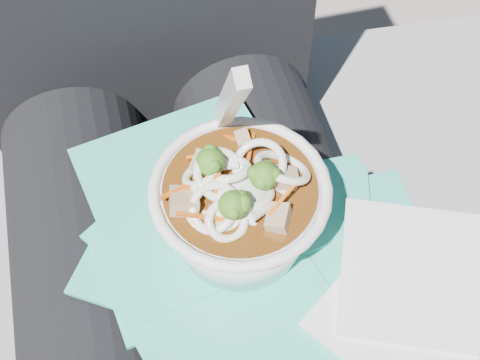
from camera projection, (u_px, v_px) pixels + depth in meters
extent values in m
cube|color=slate|center=(190.00, 299.00, 0.93)|extent=(1.03, 0.57, 0.45)
cylinder|color=black|center=(103.00, 333.00, 0.59)|extent=(0.15, 0.48, 0.15)
cylinder|color=black|center=(300.00, 286.00, 0.62)|extent=(0.15, 0.48, 0.15)
cube|color=#2CBAA3|center=(304.00, 215.00, 0.57)|extent=(0.13, 0.11, 0.00)
cube|color=#2CBAA3|center=(323.00, 265.00, 0.54)|extent=(0.19, 0.15, 0.00)
cube|color=#2CBAA3|center=(200.00, 222.00, 0.56)|extent=(0.20, 0.20, 0.00)
cube|color=#2CBAA3|center=(188.00, 252.00, 0.55)|extent=(0.20, 0.20, 0.00)
cube|color=#2CBAA3|center=(237.00, 292.00, 0.53)|extent=(0.15, 0.16, 0.00)
cube|color=#2CBAA3|center=(268.00, 262.00, 0.54)|extent=(0.22, 0.24, 0.00)
cube|color=#2CBAA3|center=(191.00, 257.00, 0.54)|extent=(0.16, 0.13, 0.00)
cube|color=#2CBAA3|center=(255.00, 281.00, 0.53)|extent=(0.23, 0.23, 0.00)
cube|color=#2CBAA3|center=(247.00, 334.00, 0.50)|extent=(0.19, 0.19, 0.00)
cube|color=#2CBAA3|center=(193.00, 195.00, 0.57)|extent=(0.20, 0.21, 0.00)
cube|color=white|center=(406.00, 318.00, 0.50)|extent=(0.16, 0.16, 0.00)
cube|color=white|center=(419.00, 273.00, 0.52)|extent=(0.16, 0.16, 0.00)
torus|color=white|center=(240.00, 189.00, 0.48)|extent=(0.13, 0.13, 0.01)
cylinder|color=#4B270A|center=(240.00, 192.00, 0.49)|extent=(0.11, 0.11, 0.01)
torus|color=white|center=(259.00, 165.00, 0.48)|extent=(0.06, 0.06, 0.03)
torus|color=white|center=(216.00, 209.00, 0.46)|extent=(0.04, 0.04, 0.03)
torus|color=white|center=(268.00, 207.00, 0.47)|extent=(0.05, 0.05, 0.03)
torus|color=white|center=(229.00, 169.00, 0.48)|extent=(0.04, 0.04, 0.02)
torus|color=white|center=(248.00, 198.00, 0.48)|extent=(0.05, 0.05, 0.01)
torus|color=white|center=(202.00, 174.00, 0.48)|extent=(0.03, 0.03, 0.03)
torus|color=white|center=(221.00, 175.00, 0.48)|extent=(0.06, 0.06, 0.03)
torus|color=white|center=(282.00, 168.00, 0.48)|extent=(0.05, 0.05, 0.04)
torus|color=white|center=(246.00, 192.00, 0.47)|extent=(0.06, 0.05, 0.03)
torus|color=white|center=(211.00, 208.00, 0.47)|extent=(0.05, 0.05, 0.03)
torus|color=white|center=(227.00, 221.00, 0.46)|extent=(0.04, 0.04, 0.02)
cylinder|color=white|center=(222.00, 166.00, 0.48)|extent=(0.03, 0.01, 0.01)
cylinder|color=white|center=(261.00, 212.00, 0.46)|extent=(0.02, 0.02, 0.01)
cylinder|color=white|center=(220.00, 213.00, 0.46)|extent=(0.03, 0.02, 0.01)
cylinder|color=#7BA34F|center=(263.00, 185.00, 0.48)|extent=(0.01, 0.01, 0.01)
sphere|color=#2C6216|center=(264.00, 175.00, 0.47)|extent=(0.02, 0.02, 0.02)
sphere|color=#2C6216|center=(261.00, 182.00, 0.46)|extent=(0.01, 0.01, 0.01)
sphere|color=#2C6216|center=(274.00, 174.00, 0.46)|extent=(0.01, 0.01, 0.01)
sphere|color=#2C6216|center=(254.00, 173.00, 0.46)|extent=(0.01, 0.01, 0.01)
sphere|color=#2C6216|center=(267.00, 167.00, 0.47)|extent=(0.01, 0.01, 0.01)
cylinder|color=#7BA34F|center=(211.00, 172.00, 0.48)|extent=(0.01, 0.01, 0.01)
sphere|color=#2C6216|center=(210.00, 162.00, 0.47)|extent=(0.02, 0.02, 0.02)
sphere|color=#2C6216|center=(214.00, 166.00, 0.47)|extent=(0.01, 0.01, 0.01)
sphere|color=#2C6216|center=(209.00, 169.00, 0.47)|extent=(0.01, 0.01, 0.01)
sphere|color=#2C6216|center=(215.00, 155.00, 0.48)|extent=(0.01, 0.01, 0.01)
sphere|color=#2C6216|center=(210.00, 151.00, 0.47)|extent=(0.01, 0.01, 0.01)
cylinder|color=#7BA34F|center=(233.00, 214.00, 0.46)|extent=(0.01, 0.01, 0.01)
sphere|color=#2C6216|center=(233.00, 205.00, 0.45)|extent=(0.02, 0.02, 0.02)
sphere|color=#2C6216|center=(233.00, 212.00, 0.45)|extent=(0.01, 0.01, 0.01)
sphere|color=#2C6216|center=(243.00, 201.00, 0.45)|extent=(0.01, 0.01, 0.01)
sphere|color=#2C6216|center=(243.00, 205.00, 0.45)|extent=(0.01, 0.01, 0.01)
sphere|color=#2C6216|center=(241.00, 197.00, 0.45)|extent=(0.01, 0.01, 0.01)
cube|color=#E05C12|center=(206.00, 155.00, 0.49)|extent=(0.03, 0.01, 0.01)
cube|color=#E05C12|center=(251.00, 148.00, 0.50)|extent=(0.02, 0.03, 0.01)
cube|color=#E05C12|center=(228.00, 177.00, 0.48)|extent=(0.02, 0.02, 0.01)
cube|color=#E05C12|center=(187.00, 186.00, 0.47)|extent=(0.04, 0.02, 0.01)
cube|color=#E05C12|center=(202.00, 217.00, 0.46)|extent=(0.03, 0.01, 0.01)
cube|color=#E05C12|center=(214.00, 178.00, 0.48)|extent=(0.02, 0.02, 0.01)
cube|color=#E05C12|center=(238.00, 139.00, 0.50)|extent=(0.02, 0.02, 0.01)
cube|color=#E05C12|center=(197.00, 184.00, 0.47)|extent=(0.04, 0.00, 0.01)
cube|color=#E05C12|center=(283.00, 198.00, 0.46)|extent=(0.03, 0.02, 0.01)
cube|color=#E05C12|center=(218.00, 197.00, 0.47)|extent=(0.01, 0.04, 0.01)
cube|color=#9B7A57|center=(284.00, 178.00, 0.48)|extent=(0.02, 0.02, 0.02)
cube|color=#9B7A57|center=(243.00, 140.00, 0.50)|extent=(0.01, 0.01, 0.01)
cube|color=#9B7A57|center=(205.00, 166.00, 0.49)|extent=(0.03, 0.03, 0.01)
cube|color=#9B7A57|center=(184.00, 201.00, 0.47)|extent=(0.02, 0.03, 0.02)
cube|color=#9B7A57|center=(220.00, 218.00, 0.47)|extent=(0.02, 0.02, 0.01)
cube|color=#9B7A57|center=(278.00, 219.00, 0.46)|extent=(0.02, 0.03, 0.02)
ellipsoid|color=silver|center=(246.00, 195.00, 0.47)|extent=(0.03, 0.04, 0.01)
cube|color=silver|center=(230.00, 101.00, 0.46)|extent=(0.01, 0.08, 0.12)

